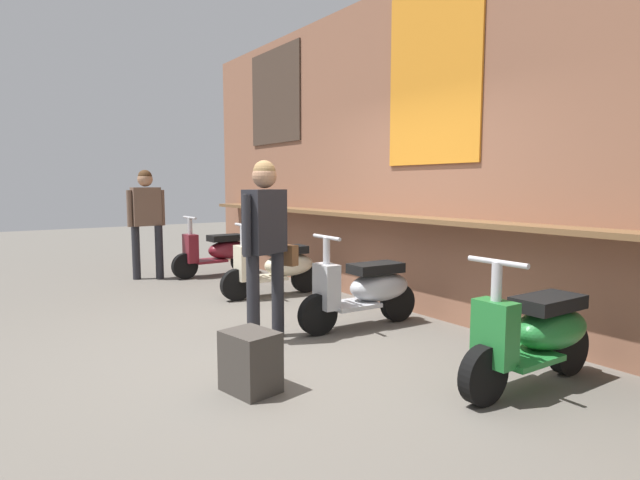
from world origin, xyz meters
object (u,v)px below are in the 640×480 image
object	(u,v)px
scooter_silver	(366,289)
shopper_browsing	(146,212)
scooter_cream	(278,266)
merchandise_crate	(250,361)
scooter_green	(537,334)
scooter_maroon	(219,251)
shopper_with_handbag	(266,232)

from	to	relation	value
scooter_silver	shopper_browsing	world-z (taller)	shopper_browsing
scooter_cream	merchandise_crate	xyz separation A→B (m)	(2.64, -1.75, -0.17)
scooter_cream	merchandise_crate	distance (m)	3.17
shopper_browsing	scooter_cream	bearing A→B (deg)	24.59
shopper_browsing	scooter_silver	bearing A→B (deg)	13.73
scooter_silver	scooter_green	size ratio (longest dim) A/B	1.00
scooter_maroon	scooter_silver	xyz separation A→B (m)	(3.69, -0.00, 0.00)
scooter_cream	scooter_silver	world-z (taller)	same
scooter_green	shopper_with_handbag	world-z (taller)	shopper_with_handbag
scooter_cream	scooter_green	bearing A→B (deg)	93.96
scooter_cream	scooter_silver	bearing A→B (deg)	93.95
scooter_maroon	shopper_browsing	distance (m)	1.27
scooter_maroon	scooter_green	size ratio (longest dim) A/B	1.00
scooter_cream	shopper_with_handbag	world-z (taller)	shopper_with_handbag
scooter_cream	shopper_browsing	bearing A→B (deg)	-60.53
shopper_browsing	merchandise_crate	world-z (taller)	shopper_browsing
scooter_silver	merchandise_crate	size ratio (longest dim) A/B	3.26
scooter_cream	scooter_green	size ratio (longest dim) A/B	1.00
scooter_silver	shopper_with_handbag	bearing A→B (deg)	-6.57
scooter_maroon	scooter_silver	distance (m)	3.69
scooter_maroon	scooter_cream	size ratio (longest dim) A/B	1.00
shopper_with_handbag	shopper_browsing	world-z (taller)	shopper_browsing
scooter_cream	merchandise_crate	world-z (taller)	scooter_cream
scooter_maroon	shopper_with_handbag	distance (m)	3.72
scooter_cream	shopper_browsing	xyz separation A→B (m)	(-2.19, -1.05, 0.65)
scooter_green	merchandise_crate	size ratio (longest dim) A/B	3.26
shopper_with_handbag	scooter_green	bearing A→B (deg)	-174.09
scooter_maroon	scooter_green	distance (m)	5.61
scooter_maroon	merchandise_crate	xyz separation A→B (m)	(4.51, -1.75, -0.17)
scooter_maroon	shopper_browsing	bearing A→B (deg)	-18.12
scooter_green	merchandise_crate	world-z (taller)	scooter_green
shopper_with_handbag	shopper_browsing	bearing A→B (deg)	-20.96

